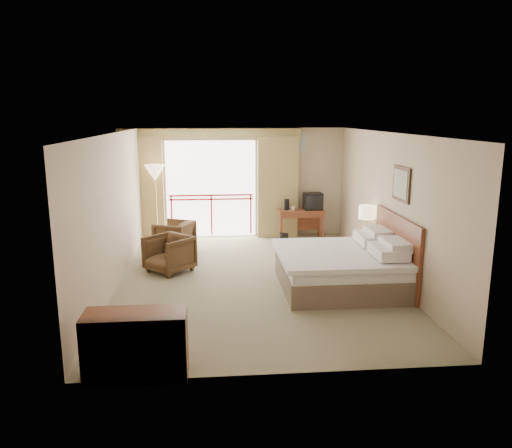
{
  "coord_description": "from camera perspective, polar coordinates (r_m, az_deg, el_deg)",
  "views": [
    {
      "loc": [
        -0.77,
        -8.87,
        3.02
      ],
      "look_at": [
        0.05,
        0.4,
        0.97
      ],
      "focal_mm": 35.0,
      "sensor_mm": 36.0,
      "label": 1
    }
  ],
  "objects": [
    {
      "name": "wall_front",
      "position": [
        5.67,
        2.99,
        -4.72
      ],
      "size": [
        5.0,
        0.0,
        5.0
      ],
      "primitive_type": "plane",
      "rotation": [
        -1.57,
        0.0,
        0.0
      ],
      "color": "#C9B08F",
      "rests_on": "ground"
    },
    {
      "name": "book",
      "position": [
        10.57,
        -11.16,
        -1.7
      ],
      "size": [
        0.19,
        0.25,
        0.02
      ],
      "primitive_type": "imported",
      "rotation": [
        0.0,
        0.0,
        -0.01
      ],
      "color": "white",
      "rests_on": "side_table"
    },
    {
      "name": "wall_right",
      "position": [
        9.6,
        14.96,
        1.97
      ],
      "size": [
        0.0,
        7.0,
        7.0
      ],
      "primitive_type": "plane",
      "rotation": [
        1.57,
        0.0,
        -1.57
      ],
      "color": "#C9B08F",
      "rests_on": "ground"
    },
    {
      "name": "table_lamp",
      "position": [
        10.29,
        12.56,
        1.27
      ],
      "size": [
        0.33,
        0.33,
        0.58
      ],
      "rotation": [
        0.0,
        0.0,
        0.3
      ],
      "color": "tan",
      "rests_on": "nightstand"
    },
    {
      "name": "cup",
      "position": [
        12.22,
        4.24,
        1.82
      ],
      "size": [
        0.08,
        0.08,
        0.11
      ],
      "primitive_type": "cylinder",
      "rotation": [
        0.0,
        0.0,
        -0.07
      ],
      "color": "white",
      "rests_on": "desk"
    },
    {
      "name": "ceiling",
      "position": [
        8.9,
        -0.1,
        10.36
      ],
      "size": [
        7.0,
        7.0,
        0.0
      ],
      "primitive_type": "plane",
      "rotation": [
        3.14,
        0.0,
        0.0
      ],
      "color": "white",
      "rests_on": "wall_back"
    },
    {
      "name": "curtain_left",
      "position": [
        12.46,
        -12.8,
        3.94
      ],
      "size": [
        1.0,
        0.26,
        2.5
      ],
      "primitive_type": "cube",
      "color": "#957E4C",
      "rests_on": "wall_back"
    },
    {
      "name": "dresser",
      "position": [
        6.14,
        -13.56,
        -13.27
      ],
      "size": [
        1.19,
        0.5,
        0.79
      ],
      "rotation": [
        0.0,
        0.0,
        -0.05
      ],
      "color": "brown",
      "rests_on": "floor"
    },
    {
      "name": "wall_left",
      "position": [
        9.18,
        -15.83,
        1.47
      ],
      "size": [
        0.0,
        7.0,
        7.0
      ],
      "primitive_type": "plane",
      "rotation": [
        1.57,
        0.0,
        1.57
      ],
      "color": "#C9B08F",
      "rests_on": "ground"
    },
    {
      "name": "armchair_near",
      "position": [
        9.99,
        -9.82,
        -5.37
      ],
      "size": [
        1.1,
        1.1,
        0.72
      ],
      "primitive_type": "imported",
      "rotation": [
        0.0,
        0.0,
        -0.77
      ],
      "color": "#402A18",
      "rests_on": "floor"
    },
    {
      "name": "coffee_maker",
      "position": [
        12.23,
        3.52,
        2.23
      ],
      "size": [
        0.14,
        0.14,
        0.27
      ],
      "primitive_type": "cylinder",
      "rotation": [
        0.0,
        0.0,
        -0.12
      ],
      "color": "black",
      "rests_on": "desk"
    },
    {
      "name": "armchair_far",
      "position": [
        11.43,
        -9.25,
        -3.07
      ],
      "size": [
        1.0,
        0.99,
        0.69
      ],
      "primitive_type": "imported",
      "rotation": [
        0.0,
        0.0,
        -2.01
      ],
      "color": "#402A18",
      "rests_on": "floor"
    },
    {
      "name": "curtain_right",
      "position": [
        12.45,
        2.47,
        4.23
      ],
      "size": [
        1.0,
        0.26,
        2.5
      ],
      "primitive_type": "cube",
      "color": "#957E4C",
      "rests_on": "wall_back"
    },
    {
      "name": "hvac_vent",
      "position": [
        12.53,
        4.51,
        9.32
      ],
      "size": [
        0.5,
        0.04,
        0.5
      ],
      "primitive_type": "cube",
      "color": "silver",
      "rests_on": "wall_back"
    },
    {
      "name": "wall_back",
      "position": [
        12.5,
        -1.5,
        4.74
      ],
      "size": [
        5.0,
        0.0,
        5.0
      ],
      "primitive_type": "plane",
      "rotation": [
        1.57,
        0.0,
        0.0
      ],
      "color": "#C9B08F",
      "rests_on": "ground"
    },
    {
      "name": "balcony_door",
      "position": [
        12.48,
        -5.16,
        3.98
      ],
      "size": [
        2.4,
        0.0,
        2.4
      ],
      "primitive_type": "plane",
      "rotation": [
        1.57,
        0.0,
        0.0
      ],
      "color": "white",
      "rests_on": "wall_back"
    },
    {
      "name": "wastebasket",
      "position": [
        11.83,
        3.19,
        -1.73
      ],
      "size": [
        0.27,
        0.27,
        0.27
      ],
      "primitive_type": "cylinder",
      "rotation": [
        0.0,
        0.0,
        0.36
      ],
      "color": "black",
      "rests_on": "floor"
    },
    {
      "name": "bed",
      "position": [
        8.97,
        9.85,
        -4.91
      ],
      "size": [
        2.13,
        2.06,
        0.97
      ],
      "color": "brown",
      "rests_on": "floor"
    },
    {
      "name": "floor_lamp",
      "position": [
        11.99,
        -11.48,
        5.41
      ],
      "size": [
        0.48,
        0.48,
        1.87
      ],
      "rotation": [
        0.0,
        0.0,
        -0.27
      ],
      "color": "tan",
      "rests_on": "floor"
    },
    {
      "name": "nightstand",
      "position": [
        10.41,
        12.44,
        -2.94
      ],
      "size": [
        0.48,
        0.56,
        0.63
      ],
      "primitive_type": "cube",
      "rotation": [
        0.0,
        0.0,
        -0.07
      ],
      "color": "brown",
      "rests_on": "floor"
    },
    {
      "name": "balcony_railing",
      "position": [
        12.52,
        -5.13,
        2.21
      ],
      "size": [
        2.09,
        0.03,
        1.02
      ],
      "color": "red",
      "rests_on": "wall_back"
    },
    {
      "name": "floor",
      "position": [
        9.4,
        -0.09,
        -6.33
      ],
      "size": [
        7.0,
        7.0,
        0.0
      ],
      "primitive_type": "plane",
      "color": "gray",
      "rests_on": "ground"
    },
    {
      "name": "valance",
      "position": [
        12.25,
        -5.29,
        10.17
      ],
      "size": [
        4.4,
        0.22,
        0.28
      ],
      "primitive_type": "cube",
      "color": "#957E4C",
      "rests_on": "wall_back"
    },
    {
      "name": "desk",
      "position": [
        12.39,
        5.07,
        0.96
      ],
      "size": [
        1.12,
        0.54,
        0.73
      ],
      "rotation": [
        0.0,
        0.0,
        0.05
      ],
      "color": "brown",
      "rests_on": "floor"
    },
    {
      "name": "tv",
      "position": [
        12.32,
        6.52,
        2.59
      ],
      "size": [
        0.45,
        0.36,
        0.41
      ],
      "rotation": [
        0.0,
        0.0,
        -0.22
      ],
      "color": "black",
      "rests_on": "desk"
    },
    {
      "name": "phone",
      "position": [
        10.17,
        12.51,
        -1.25
      ],
      "size": [
        0.2,
        0.17,
        0.08
      ],
      "primitive_type": "cube",
      "rotation": [
        0.0,
        0.0,
        -0.25
      ],
      "color": "black",
      "rests_on": "nightstand"
    },
    {
      "name": "framed_art",
      "position": [
        8.96,
        16.26,
        4.42
      ],
      "size": [
        0.04,
        0.72,
        0.6
      ],
      "color": "black",
      "rests_on": "wall_right"
    },
    {
      "name": "side_table",
      "position": [
        10.61,
        -11.12,
        -2.51
      ],
      "size": [
        0.44,
        0.44,
        0.48
      ],
      "rotation": [
        0.0,
        0.0,
        -0.02
      ],
      "color": "black",
      "rests_on": "floor"
    },
    {
      "name": "headboard",
      "position": [
        9.19,
        15.74,
        -3.01
      ],
      "size": [
        0.06,
        2.1,
        1.3
      ],
      "primitive_type": "cube",
      "color": "brown",
      "rests_on": "wall_right"
    }
  ]
}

